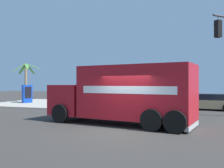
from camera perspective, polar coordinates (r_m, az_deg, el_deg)
The scene contains 7 objects.
ground_plane at distance 11.45m, azimuth 2.06°, elevation -10.60°, with size 100.00×100.00×0.00m, color #33302D.
sidewalk_corner_far at distance 27.32m, azimuth -14.42°, elevation -4.24°, with size 10.12×10.12×0.14m, color #9E998E.
delivery_truck at distance 13.24m, azimuth 2.77°, elevation -2.33°, with size 3.87×8.08×3.04m.
pickup_black at distance 23.43m, azimuth -3.56°, elevation -3.34°, with size 2.38×5.26×1.38m.
sedan_tan at distance 21.97m, azimuth 20.92°, elevation -3.83°, with size 2.37×4.45×1.31m.
vending_machine_red at distance 27.85m, azimuth -18.61°, elevation -2.10°, with size 1.17×1.13×1.85m.
palm_tree_far at distance 28.81m, azimuth -18.80°, elevation 1.80°, with size 2.89×3.06×4.21m.
Camera 1 is at (-10.73, -3.39, 2.12)m, focal length 40.53 mm.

